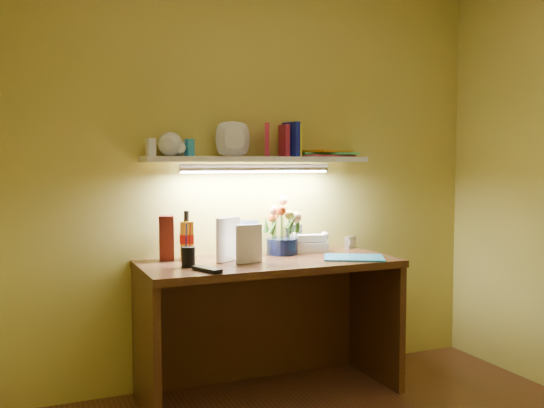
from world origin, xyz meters
The scene contains 13 objects.
desk centered at (0.00, 1.20, 0.38)m, with size 1.40×0.60×0.75m, color #3E2311.
flower_bouquet centered at (0.15, 1.37, 0.91)m, with size 0.20×0.20×0.32m, color #0D1439, non-canonical shape.
telephone centered at (0.34, 1.39, 0.81)m, with size 0.20×0.15×0.12m, color white, non-canonical shape.
desk_clock centered at (0.64, 1.44, 0.79)m, with size 0.07×0.04×0.07m, color #B6B5BB.
whisky_bottle centered at (-0.41, 1.39, 0.88)m, with size 0.07×0.07×0.27m, color #B06809, non-canonical shape.
whisky_box centered at (-0.52, 1.41, 0.87)m, with size 0.08×0.08×0.24m, color #571810.
pen_cup centered at (-0.46, 1.17, 0.84)m, with size 0.07×0.07×0.17m, color black.
art_card centered at (-0.10, 1.39, 0.85)m, with size 0.20×0.04×0.20m, color white, non-canonical shape.
tv_remote centered at (-0.41, 1.00, 0.76)m, with size 0.05×0.18×0.02m, color black.
blue_folder centered at (0.46, 1.07, 0.75)m, with size 0.33×0.24×0.01m, color #2589C0.
desk_book_a centered at (-0.30, 1.20, 0.87)m, with size 0.18×0.02×0.24m, color white.
desk_book_b centered at (-0.21, 1.14, 0.85)m, with size 0.15×0.02×0.21m, color white.
wall_shelf centered at (0.00, 1.39, 1.33)m, with size 1.32×0.33×0.23m.
Camera 1 is at (-1.26, -1.82, 1.29)m, focal length 40.00 mm.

